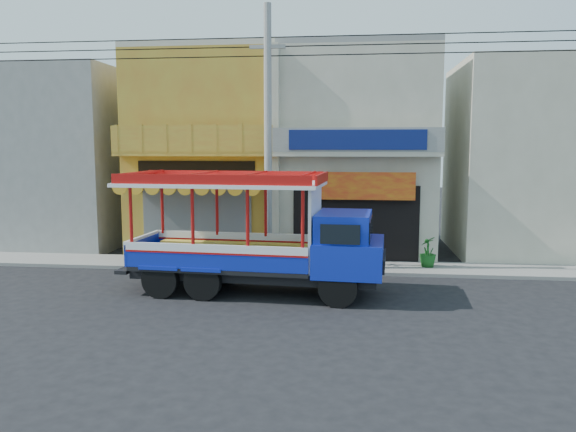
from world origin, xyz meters
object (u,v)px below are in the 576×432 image
Objects in this scene: potted_plant_a at (363,253)px; potted_plant_c at (428,252)px; utility_pole at (272,125)px; potted_plant_b at (349,254)px; songthaew_truck at (272,236)px; green_sign at (159,248)px.

potted_plant_c is at bearing -46.82° from potted_plant_a.
potted_plant_b is at bearing 13.38° from utility_pole.
songthaew_truck is at bearing -81.92° from utility_pole.
green_sign is at bearing 132.31° from potted_plant_a.
songthaew_truck is 6.40m from green_sign.
songthaew_truck reaches higher than potted_plant_a.
potted_plant_c is (2.24, -0.02, 0.10)m from potted_plant_a.
songthaew_truck is at bearing -171.67° from potted_plant_a.
utility_pole is at bearing 98.08° from songthaew_truck.
potted_plant_a is (3.14, 0.85, -4.47)m from utility_pole.
potted_plant_a is 0.54m from potted_plant_b.
potted_plant_c reaches higher than green_sign.
utility_pole is at bearing 148.85° from potted_plant_a.
green_sign is 7.57m from potted_plant_a.
utility_pole is at bearing -13.09° from green_sign.
green_sign is 1.17× the size of potted_plant_b.
utility_pole is 32.41× the size of potted_plant_b.
potted_plant_c is at bearing 8.82° from utility_pole.
utility_pole reaches higher than potted_plant_a.
songthaew_truck is at bearing 104.41° from potted_plant_b.
potted_plant_a is 0.82× the size of potted_plant_c.
songthaew_truck reaches higher than potted_plant_c.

